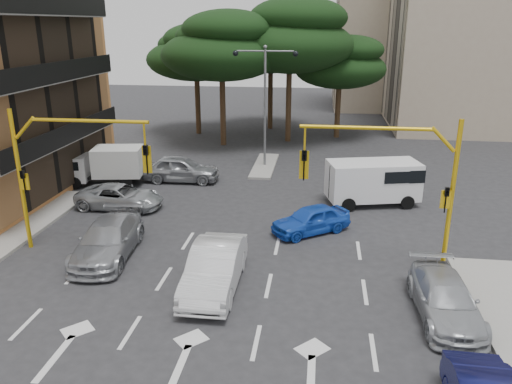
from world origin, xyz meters
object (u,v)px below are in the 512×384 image
signal_mast_right (404,175)px  car_silver_parked (445,299)px  car_silver_cross_b (181,169)px  street_lamp_center (265,85)px  car_blue_compact (311,220)px  car_silver_cross_a (120,197)px  van_white (373,183)px  car_white_hatch (215,268)px  signal_mast_left (58,162)px  box_truck_a (105,166)px  car_silver_wagon (108,240)px

signal_mast_right → car_silver_parked: signal_mast_right is taller
car_silver_cross_b → signal_mast_right: bearing=-132.8°
street_lamp_center → car_silver_parked: street_lamp_center is taller
car_blue_compact → car_silver_cross_a: (-9.98, 1.92, -0.02)m
signal_mast_right → car_silver_parked: (1.14, -3.27, -3.23)m
car_silver_cross_b → van_white: size_ratio=0.99×
car_silver_cross_a → van_white: size_ratio=0.95×
street_lamp_center → van_white: (6.52, -6.45, -4.25)m
car_white_hatch → van_white: 11.87m
signal_mast_right → street_lamp_center: street_lamp_center is taller
signal_mast_left → car_silver_cross_a: bearing=87.5°
car_blue_compact → car_silver_cross_a: 10.16m
car_silver_cross_b → van_white: 11.52m
car_silver_cross_b → box_truck_a: size_ratio=1.01×
car_silver_cross_b → van_white: bearing=-104.3°
street_lamp_center → car_silver_cross_a: 12.06m
car_blue_compact → car_silver_cross_a: size_ratio=0.84×
car_blue_compact → car_silver_cross_b: size_ratio=0.80×
box_truck_a → car_silver_cross_a: bearing=-156.4°
street_lamp_center → signal_mast_right: bearing=-64.1°
signal_mast_right → car_silver_wagon: bearing=-178.1°
car_silver_parked → car_white_hatch: bearing=171.2°
car_white_hatch → car_silver_wagon: bearing=157.4°
signal_mast_left → signal_mast_right: bearing=0.0°
signal_mast_left → car_silver_cross_a: size_ratio=1.34×
van_white → box_truck_a: (-15.52, 1.31, -0.04)m
signal_mast_right → box_truck_a: size_ratio=1.29×
car_silver_cross_a → box_truck_a: (-2.42, 3.75, 0.52)m
signal_mast_right → car_silver_parked: size_ratio=1.33×
van_white → car_white_hatch: bearing=-47.0°
car_silver_wagon → signal_mast_right: bearing=-3.2°
car_silver_wagon → car_silver_cross_b: 10.51m
car_white_hatch → box_truck_a: box_truck_a is taller
car_white_hatch → car_silver_wagon: size_ratio=0.96×
car_white_hatch → van_white: bearing=56.7°
street_lamp_center → car_silver_parked: 19.61m
van_white → box_truck_a: bearing=-108.9°
car_white_hatch → car_blue_compact: car_white_hatch is taller
signal_mast_left → van_white: 15.56m
street_lamp_center → car_silver_cross_a: street_lamp_center is taller
signal_mast_right → street_lamp_center: (-6.80, 14.01, 1.54)m
van_white → car_silver_wagon: bearing=-69.2°
car_silver_cross_b → car_silver_cross_a: bearing=157.9°
car_silver_cross_a → box_truck_a: 4.49m
signal_mast_left → box_truck_a: (-2.20, 8.86, -2.74)m
car_silver_cross_a → van_white: bearing=-75.7°
signal_mast_left → car_blue_compact: 11.17m
car_silver_parked → van_white: 10.93m
car_silver_wagon → van_white: 13.88m
car_blue_compact → car_silver_parked: car_silver_parked is taller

